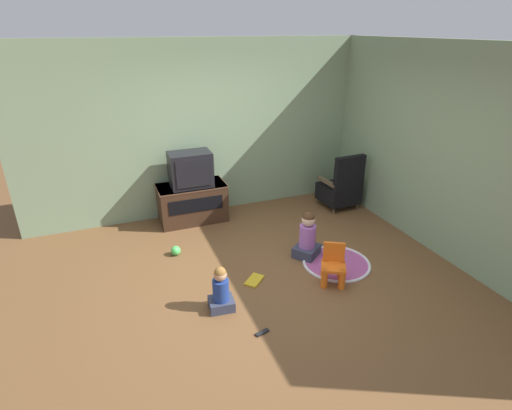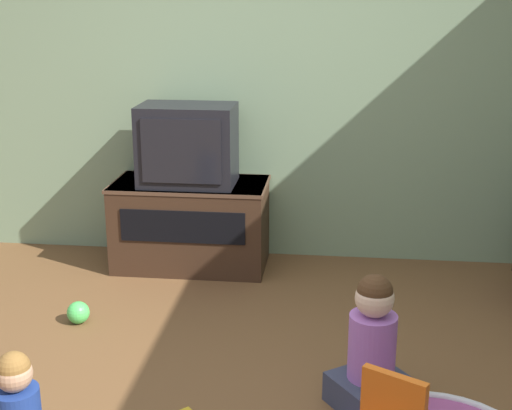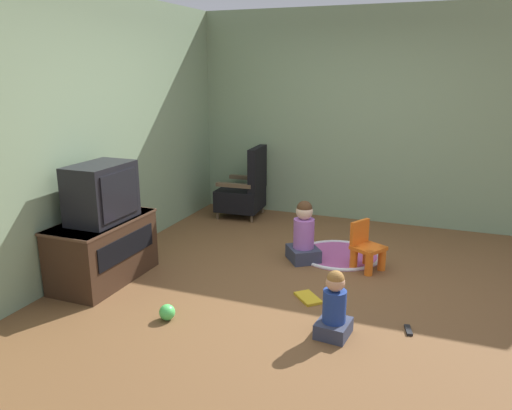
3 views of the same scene
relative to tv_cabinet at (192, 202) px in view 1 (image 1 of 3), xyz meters
The scene contains 13 objects.
ground_plane 1.96m from the tv_cabinet, 74.58° to the right, with size 30.00×30.00×0.00m, color brown.
wall_back 1.13m from the tv_cabinet, 54.87° to the left, with size 5.46×0.12×2.71m.
wall_right 3.82m from the tv_cabinet, 37.37° to the right, with size 0.12×5.27×2.71m.
tv_cabinet is the anchor object (origin of this frame).
television 0.56m from the tv_cabinet, 90.00° to the right, with size 0.63×0.41×0.53m.
black_armchair 2.48m from the tv_cabinet, ahead, with size 0.60×0.61×0.96m.
yellow_kid_chair 2.57m from the tv_cabinet, 62.71° to the right, with size 0.38×0.38×0.49m.
play_mat 2.45m from the tv_cabinet, 53.64° to the right, with size 0.88×0.88×0.04m.
child_watching_left 2.29m from the tv_cabinet, 95.57° to the right, with size 0.29×0.26×0.53m.
child_watching_center 2.01m from the tv_cabinet, 54.31° to the right, with size 0.44×0.43×0.65m.
toy_ball 1.10m from the tv_cabinet, 115.96° to the right, with size 0.13×0.13×0.13m.
book 1.98m from the tv_cabinet, 81.15° to the right, with size 0.30×0.30×0.02m.
remote_control 2.82m from the tv_cabinet, 89.04° to the right, with size 0.16×0.08×0.02m.
Camera 1 is at (-1.68, -3.85, 2.85)m, focal length 28.00 mm.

